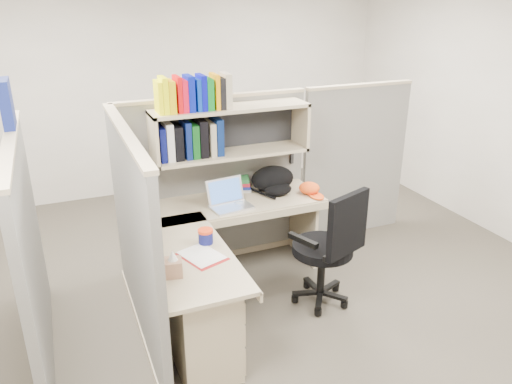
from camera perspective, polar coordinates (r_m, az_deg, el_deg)
name	(u,v)px	position (r m, az deg, el deg)	size (l,w,h in m)	color
ground	(251,305)	(4.35, -0.63, -12.81)	(6.00, 6.00, 0.00)	#37322A
room_shell	(250,118)	(3.68, -0.73, 8.41)	(6.00, 6.00, 6.00)	#B2ACA1
cubicle	(189,194)	(4.20, -7.65, -0.25)	(3.79, 1.84, 1.95)	#5D5D58
desk	(214,288)	(3.77, -4.87, -10.92)	(1.74, 1.75, 0.73)	tan
laptop	(231,195)	(4.30, -2.85, -0.33)	(0.34, 0.34, 0.25)	silver
backpack	(275,181)	(4.63, 2.18, 1.31)	(0.41, 0.32, 0.24)	black
orange_cap	(309,188)	(4.66, 6.11, 0.45)	(0.19, 0.23, 0.11)	#E34813
snack_canister	(206,236)	(3.75, -5.78, -5.04)	(0.11, 0.11, 0.11)	#0F1257
tissue_box	(173,263)	(3.36, -9.47, -8.02)	(0.12, 0.12, 0.18)	#AA7B60
mouse	(239,203)	(4.41, -2.00, -1.23)	(0.09, 0.06, 0.03)	#8A9FC3
paper_cup	(220,191)	(4.58, -4.09, 0.14)	(0.08, 0.08, 0.11)	white
book_stack	(241,183)	(4.75, -1.75, 1.08)	(0.18, 0.24, 0.12)	gray
loose_paper	(202,255)	(3.61, -6.24, -7.16)	(0.23, 0.31, 0.00)	silver
task_chair	(326,265)	(4.21, 8.01, -8.28)	(0.61, 0.57, 1.06)	black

